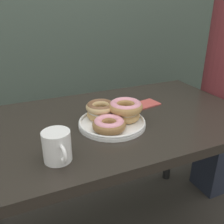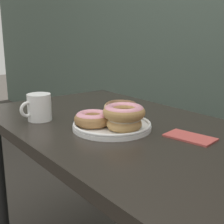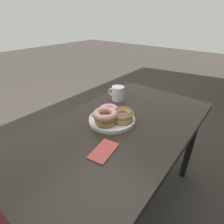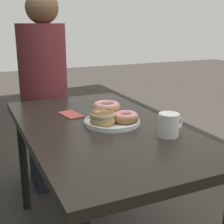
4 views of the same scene
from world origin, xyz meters
TOP-DOWN VIEW (x-y plane):
  - dining_table at (0.00, 0.16)m, footprint 1.27×0.71m
  - donut_plate at (-0.00, 0.11)m, footprint 0.28×0.29m
  - coffee_mug at (-0.26, -0.05)m, footprint 0.09×0.13m
  - napkin at (0.22, 0.24)m, footprint 0.17×0.11m

SIDE VIEW (x-z plane):
  - dining_table at x=0.00m, z-range 0.28..0.99m
  - napkin at x=0.22m, z-range 0.71..0.72m
  - donut_plate at x=0.00m, z-range 0.71..0.80m
  - coffee_mug at x=-0.26m, z-range 0.71..0.81m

